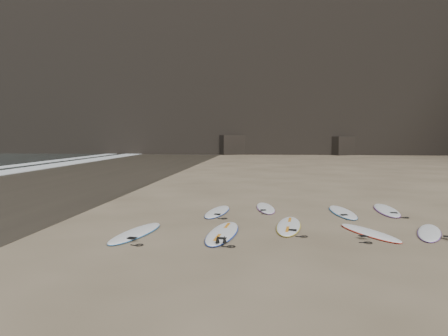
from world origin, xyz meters
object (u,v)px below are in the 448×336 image
(surfboard_3, at_px, (369,232))
(surfboard_8, at_px, (387,210))
(surfboard_5, at_px, (217,211))
(surfboard_2, at_px, (289,225))
(surfboard_4, at_px, (429,232))
(surfboard_0, at_px, (136,233))
(surfboard_1, at_px, (223,233))
(surfboard_6, at_px, (266,208))
(surfboard_7, at_px, (343,212))

(surfboard_3, distance_m, surfboard_8, 3.70)
(surfboard_5, height_order, surfboard_8, surfboard_8)
(surfboard_2, xyz_separation_m, surfboard_4, (3.56, -0.44, -0.01))
(surfboard_0, bearing_deg, surfboard_2, 28.05)
(surfboard_0, distance_m, surfboard_2, 4.12)
(surfboard_1, relative_size, surfboard_2, 1.07)
(surfboard_8, bearing_deg, surfboard_0, -147.98)
(surfboard_6, bearing_deg, surfboard_5, -157.22)
(surfboard_0, height_order, surfboard_7, surfboard_0)
(surfboard_6, bearing_deg, surfboard_0, -134.85)
(surfboard_3, distance_m, surfboard_6, 4.41)
(surfboard_0, distance_m, surfboard_5, 3.71)
(surfboard_1, bearing_deg, surfboard_3, 11.23)
(surfboard_0, relative_size, surfboard_5, 1.07)
(surfboard_3, distance_m, surfboard_4, 1.55)
(surfboard_0, relative_size, surfboard_3, 1.12)
(surfboard_0, xyz_separation_m, surfboard_1, (2.20, 0.21, 0.00))
(surfboard_2, height_order, surfboard_4, surfboard_2)
(surfboard_7, relative_size, surfboard_8, 0.97)
(surfboard_8, bearing_deg, surfboard_6, -178.33)
(surfboard_5, bearing_deg, surfboard_3, -25.18)
(surfboard_1, xyz_separation_m, surfboard_5, (-0.49, 3.08, -0.01))
(surfboard_7, bearing_deg, surfboard_3, -91.79)
(surfboard_7, height_order, surfboard_8, surfboard_8)
(surfboard_3, height_order, surfboard_5, surfboard_5)
(surfboard_2, height_order, surfboard_7, surfboard_2)
(surfboard_8, bearing_deg, surfboard_7, -158.64)
(surfboard_1, xyz_separation_m, surfboard_8, (5.07, 3.90, -0.00))
(surfboard_1, bearing_deg, surfboard_2, 36.02)
(surfboard_0, xyz_separation_m, surfboard_6, (3.27, 4.17, -0.01))
(surfboard_3, height_order, surfboard_7, surfboard_7)
(surfboard_2, relative_size, surfboard_5, 1.08)
(surfboard_1, height_order, surfboard_7, surfboard_1)
(surfboard_5, bearing_deg, surfboard_2, -35.75)
(surfboard_6, xyz_separation_m, surfboard_8, (4.00, -0.06, 0.01))
(surfboard_2, height_order, surfboard_6, surfboard_2)
(surfboard_4, bearing_deg, surfboard_7, 141.41)
(surfboard_5, xyz_separation_m, surfboard_7, (4.04, 0.31, 0.00))
(surfboard_5, bearing_deg, surfboard_7, 11.06)
(surfboard_3, bearing_deg, surfboard_5, 123.10)
(surfboard_1, xyz_separation_m, surfboard_6, (1.07, 3.96, -0.01))
(surfboard_0, bearing_deg, surfboard_1, 15.59)
(surfboard_5, relative_size, surfboard_8, 0.92)
(surfboard_4, bearing_deg, surfboard_3, -154.19)
(surfboard_1, xyz_separation_m, surfboard_2, (1.72, 1.06, -0.00))
(surfboard_2, xyz_separation_m, surfboard_5, (-2.21, 2.02, -0.00))
(surfboard_4, xyz_separation_m, surfboard_5, (-5.77, 2.46, 0.00))
(surfboard_3, bearing_deg, surfboard_2, 138.19)
(surfboard_5, xyz_separation_m, surfboard_8, (5.56, 0.82, 0.00))
(surfboard_0, height_order, surfboard_3, surfboard_0)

